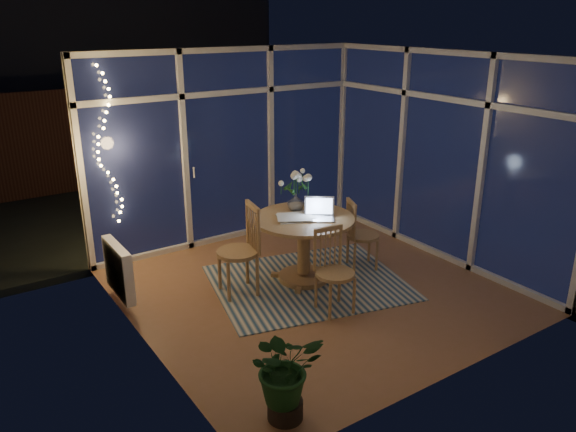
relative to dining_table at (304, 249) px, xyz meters
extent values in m
plane|color=#9A6943|center=(-0.05, -0.26, -0.40)|extent=(4.00, 4.00, 0.00)
plane|color=white|center=(-0.05, -0.26, 2.20)|extent=(4.00, 4.00, 0.00)
cube|color=silver|center=(-0.05, 1.74, 0.90)|extent=(4.00, 0.04, 2.60)
cube|color=silver|center=(-0.05, -2.26, 0.90)|extent=(4.00, 0.04, 2.60)
cube|color=silver|center=(-2.05, -0.26, 0.90)|extent=(0.04, 4.00, 2.60)
cube|color=silver|center=(1.95, -0.26, 0.90)|extent=(0.04, 4.00, 2.60)
cube|color=silver|center=(-0.05, 1.70, 0.90)|extent=(4.00, 0.10, 2.60)
cube|color=silver|center=(1.91, -0.26, 0.90)|extent=(0.10, 4.00, 2.60)
cube|color=white|center=(-1.99, 0.64, 0.00)|extent=(0.10, 0.70, 0.58)
cube|color=black|center=(0.45, 4.74, -0.46)|extent=(12.00, 6.00, 0.10)
cube|color=#3D1E16|center=(-0.05, 5.24, 0.50)|extent=(11.00, 0.08, 1.80)
cube|color=#30343A|center=(0.25, 8.24, 1.80)|extent=(7.00, 3.00, 2.20)
sphere|color=black|center=(-0.85, 3.14, 0.05)|extent=(0.90, 0.90, 0.90)
cube|color=beige|center=(0.00, -0.10, -0.39)|extent=(2.51, 2.19, 0.01)
cylinder|color=olive|center=(0.00, 0.00, 0.00)|extent=(1.40, 1.40, 0.79)
cube|color=olive|center=(-0.80, 0.14, 0.13)|extent=(0.57, 0.57, 1.06)
cube|color=olive|center=(0.81, -0.12, 0.05)|extent=(0.54, 0.54, 0.90)
cube|color=olive|center=(-0.16, -0.80, 0.07)|extent=(0.48, 0.48, 0.92)
imported|color=silver|center=(0.06, 0.25, 0.50)|extent=(0.24, 0.24, 0.21)
imported|color=white|center=(0.29, 0.02, 0.42)|extent=(0.18, 0.18, 0.04)
cube|color=white|center=(-0.08, 0.03, 0.41)|extent=(0.47, 0.40, 0.02)
cube|color=black|center=(0.12, -0.14, 0.40)|extent=(0.13, 0.10, 0.01)
imported|color=#17411A|center=(-1.52, -1.91, -0.02)|extent=(0.64, 0.59, 0.76)
camera|label=1|loc=(-3.51, -4.92, 2.58)|focal=35.00mm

